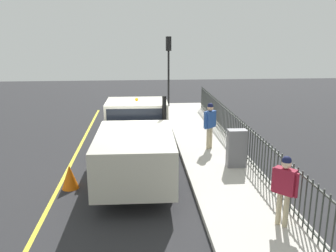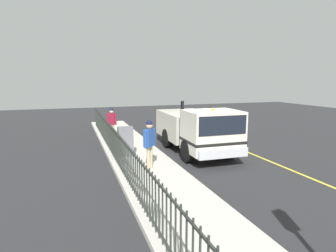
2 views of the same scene
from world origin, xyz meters
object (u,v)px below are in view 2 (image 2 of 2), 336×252
Objects in this scene: work_truck at (198,128)px; pedestrian_distant at (112,120)px; utility_cabinet at (126,142)px; traffic_cone at (223,138)px; worker_standing at (149,139)px.

work_truck is 5.24m from pedestrian_distant.
work_truck is at bearing 178.84° from utility_cabinet.
pedestrian_distant reaches higher than traffic_cone.
utility_cabinet is at bearing 59.76° from worker_standing.
work_truck is 4.52× the size of utility_cabinet.
worker_standing is at bearing 104.79° from utility_cabinet.
work_truck is 3.38× the size of pedestrian_distant.
work_truck is 3.20× the size of worker_standing.
work_truck is 2.45m from traffic_cone.
traffic_cone is at bearing -169.20° from utility_cabinet.
worker_standing is (2.84, 1.94, 0.04)m from work_truck.
worker_standing reaches higher than utility_cabinet.
traffic_cone is (-5.39, -1.03, -0.43)m from utility_cabinet.
traffic_cone is (-4.86, -3.04, -0.90)m from worker_standing.
utility_cabinet is (3.37, -0.07, -0.44)m from work_truck.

